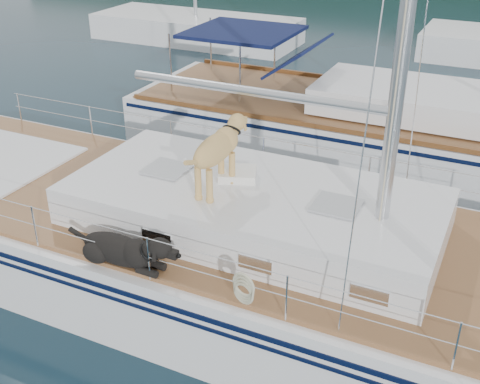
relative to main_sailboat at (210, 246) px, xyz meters
The scene contains 4 objects.
ground 0.68m from the main_sailboat, behind, with size 120.00×120.00×0.00m, color black.
main_sailboat is the anchor object (origin of this frame).
neighbor_sailboat 6.08m from the main_sailboat, 80.17° to the left, with size 11.00×3.50×13.30m.
bg_boat_west 16.18m from the main_sailboat, 120.01° to the left, with size 8.00×3.00×11.65m.
Camera 1 is at (3.84, -6.78, 5.61)m, focal length 45.00 mm.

